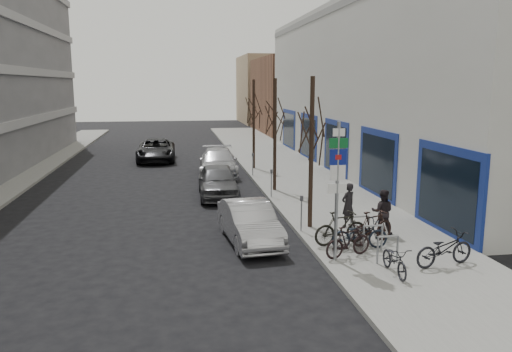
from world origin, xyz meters
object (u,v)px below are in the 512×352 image
object	(u,v)px
meter_back	(253,162)
bike_near_right	(348,241)
parked_car_mid	(218,181)
lane_car	(156,150)
highway_sign_pole	(337,183)
tree_near	(312,117)
bike_mid_inner	(341,228)
pedestrian_far	(382,212)
bike_mid_curb	(360,232)
bike_far_curb	(444,246)
tree_far	(254,103)
bike_near_left	(395,257)
bike_far_inner	(373,227)
meter_front	(301,210)
pedestrian_near	(348,205)
meter_mid	(271,180)
tree_mid	(275,108)
bike_rack	(373,235)
parked_car_front	(250,223)
parked_car_back	(218,162)

from	to	relation	value
meter_back	bike_near_right	size ratio (longest dim) A/B	0.79
parked_car_mid	lane_car	size ratio (longest dim) A/B	0.82
meter_back	lane_car	distance (m)	9.26
highway_sign_pole	tree_near	size ratio (longest dim) A/B	0.76
bike_near_right	parked_car_mid	distance (m)	9.85
bike_mid_inner	bike_near_right	bearing A→B (deg)	162.18
meter_back	pedestrian_far	bearing A→B (deg)	-77.30
bike_near_right	bike_mid_inner	world-z (taller)	bike_mid_inner
bike_mid_curb	bike_far_curb	xyz separation A→B (m)	(1.82, -1.80, 0.04)
meter_back	lane_car	world-z (taller)	lane_car
tree_far	lane_car	xyz separation A→B (m)	(-6.04, 4.87, -3.35)
bike_near_left	parked_car_mid	bearing A→B (deg)	110.88
highway_sign_pole	bike_far_inner	size ratio (longest dim) A/B	2.28
bike_near_right	tree_far	bearing A→B (deg)	-16.82
meter_back	highway_sign_pole	bearing A→B (deg)	-88.98
bike_near_left	bike_far_inner	size ratio (longest dim) A/B	0.84
bike_near_left	meter_back	bearing A→B (deg)	96.96
bike_far_curb	bike_mid_inner	bearing A→B (deg)	32.47
tree_far	pedestrian_far	xyz separation A→B (m)	(2.20, -14.27, -3.17)
tree_near	meter_front	xyz separation A→B (m)	(-0.45, -0.50, -3.19)
bike_far_curb	pedestrian_near	size ratio (longest dim) A/B	1.19
tree_far	lane_car	distance (m)	8.46
meter_front	bike_mid_curb	world-z (taller)	meter_front
tree_far	meter_mid	distance (m)	8.62
lane_car	meter_back	bearing A→B (deg)	-52.47
tree_far	meter_mid	size ratio (longest dim) A/B	4.33
meter_mid	lane_car	world-z (taller)	lane_car
meter_front	tree_far	bearing A→B (deg)	88.09
tree_mid	parked_car_mid	distance (m)	4.38
meter_front	bike_far_curb	size ratio (longest dim) A/B	0.66
tree_far	meter_back	world-z (taller)	tree_far
tree_far	bike_far_inner	distance (m)	15.66
tree_far	bike_far_inner	xyz separation A→B (m)	(1.47, -15.22, -3.40)
bike_mid_curb	pedestrian_near	bearing A→B (deg)	-8.80
meter_front	tree_mid	bearing A→B (deg)	86.32
tree_mid	bike_far_inner	world-z (taller)	tree_mid
parked_car_mid	bike_far_curb	bearing A→B (deg)	-60.99
meter_mid	highway_sign_pole	bearing A→B (deg)	-88.32
bike_far_inner	pedestrian_near	world-z (taller)	pedestrian_near
highway_sign_pole	tree_far	bearing A→B (deg)	89.31
bike_rack	lane_car	world-z (taller)	lane_car
meter_mid	parked_car_front	bearing A→B (deg)	-107.62
meter_front	meter_back	xyz separation A→B (m)	(0.00, 11.00, 0.00)
tree_near	meter_mid	distance (m)	5.95
meter_mid	parked_car_mid	size ratio (longest dim) A/B	0.28
highway_sign_pole	bike_mid_inner	size ratio (longest dim) A/B	2.26
bike_far_curb	parked_car_back	bearing A→B (deg)	4.98
meter_mid	meter_back	world-z (taller)	same
bike_far_curb	parked_car_front	distance (m)	6.11
tree_near	bike_far_inner	xyz separation A→B (m)	(1.47, -2.22, -3.40)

